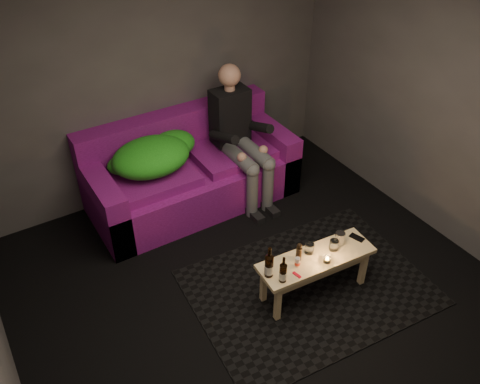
# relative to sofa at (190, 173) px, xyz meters

# --- Properties ---
(floor) EXTENTS (4.50, 4.50, 0.00)m
(floor) POSITION_rel_sofa_xyz_m (-0.13, -1.82, -0.33)
(floor) COLOR black
(floor) RESTS_ON ground
(room) EXTENTS (4.50, 4.50, 4.50)m
(room) POSITION_rel_sofa_xyz_m (-0.13, -1.35, 1.31)
(room) COLOR silver
(room) RESTS_ON ground
(rug) EXTENTS (2.16, 1.64, 0.01)m
(rug) POSITION_rel_sofa_xyz_m (0.28, -1.73, -0.33)
(rug) COLOR black
(rug) RESTS_ON floor
(sofa) EXTENTS (2.15, 0.97, 0.93)m
(sofa) POSITION_rel_sofa_xyz_m (0.00, 0.00, 0.00)
(sofa) COLOR #6B0E5D
(sofa) RESTS_ON floor
(green_blanket) EXTENTS (0.95, 0.65, 0.32)m
(green_blanket) POSITION_rel_sofa_xyz_m (-0.38, -0.01, 0.36)
(green_blanket) COLOR #20901A
(green_blanket) RESTS_ON sofa
(person) EXTENTS (0.39, 0.89, 1.44)m
(person) POSITION_rel_sofa_xyz_m (0.51, -0.18, 0.41)
(person) COLOR black
(person) RESTS_ON sofa
(coffee_table) EXTENTS (1.05, 0.40, 0.42)m
(coffee_table) POSITION_rel_sofa_xyz_m (0.28, -1.78, 0.01)
(coffee_table) COLOR #E1B884
(coffee_table) RESTS_ON rug
(beer_bottle_a) EXTENTS (0.07, 0.07, 0.29)m
(beer_bottle_a) POSITION_rel_sofa_xyz_m (-0.18, -1.74, 0.19)
(beer_bottle_a) COLOR black
(beer_bottle_a) RESTS_ON coffee_table
(beer_bottle_b) EXTENTS (0.06, 0.06, 0.25)m
(beer_bottle_b) POSITION_rel_sofa_xyz_m (-0.12, -1.85, 0.18)
(beer_bottle_b) COLOR black
(beer_bottle_b) RESTS_ON coffee_table
(salt_shaker) EXTENTS (0.05, 0.05, 0.09)m
(salt_shaker) POSITION_rel_sofa_xyz_m (0.08, -1.78, 0.13)
(salt_shaker) COLOR silver
(salt_shaker) RESTS_ON coffee_table
(pepper_mill) EXTENTS (0.05, 0.05, 0.13)m
(pepper_mill) POSITION_rel_sofa_xyz_m (0.13, -1.72, 0.15)
(pepper_mill) COLOR black
(pepper_mill) RESTS_ON coffee_table
(tumbler_back) EXTENTS (0.09, 0.09, 0.09)m
(tumbler_back) POSITION_rel_sofa_xyz_m (0.26, -1.70, 0.13)
(tumbler_back) COLOR white
(tumbler_back) RESTS_ON coffee_table
(tealight) EXTENTS (0.06, 0.06, 0.05)m
(tealight) POSITION_rel_sofa_xyz_m (0.32, -1.87, 0.11)
(tealight) COLOR white
(tealight) RESTS_ON coffee_table
(tumbler_front) EXTENTS (0.09, 0.09, 0.10)m
(tumbler_front) POSITION_rel_sofa_xyz_m (0.46, -1.78, 0.13)
(tumbler_front) COLOR white
(tumbler_front) RESTS_ON coffee_table
(steel_cup) EXTENTS (0.10, 0.10, 0.11)m
(steel_cup) POSITION_rel_sofa_xyz_m (0.55, -1.75, 0.14)
(steel_cup) COLOR #B0B3B7
(steel_cup) RESTS_ON coffee_table
(smartphone) EXTENTS (0.10, 0.14, 0.01)m
(smartphone) POSITION_rel_sofa_xyz_m (0.73, -1.78, 0.09)
(smartphone) COLOR black
(smartphone) RESTS_ON coffee_table
(red_lighter) EXTENTS (0.04, 0.08, 0.01)m
(red_lighter) POSITION_rel_sofa_xyz_m (0.01, -1.86, 0.09)
(red_lighter) COLOR red
(red_lighter) RESTS_ON coffee_table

